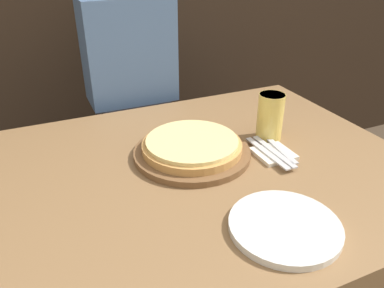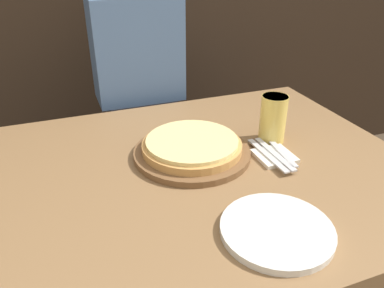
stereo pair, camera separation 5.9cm
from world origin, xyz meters
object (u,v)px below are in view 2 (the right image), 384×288
fork (267,155)px  dinner_knife (275,154)px  dinner_plate (277,230)px  spoon (282,152)px  pizza_on_board (192,148)px  diner_person (141,109)px  beer_glass (273,117)px

fork → dinner_knife: size_ratio=1.00×
dinner_plate → spoon: (0.20, 0.29, 0.01)m
dinner_plate → spoon: dinner_plate is taller
pizza_on_board → diner_person: 0.60m
beer_glass → spoon: beer_glass is taller
diner_person → fork: bearing=-71.7°
dinner_plate → spoon: size_ratio=1.43×
dinner_plate → dinner_knife: 0.34m
dinner_knife → spoon: bearing=-0.0°
spoon → diner_person: (-0.28, 0.69, -0.09)m
fork → dinner_knife: (0.03, 0.00, 0.00)m
fork → spoon: size_ratio=1.17×
pizza_on_board → dinner_knife: bearing=-23.9°
spoon → diner_person: bearing=111.9°
beer_glass → dinner_plate: size_ratio=0.61×
pizza_on_board → fork: 0.23m
beer_glass → spoon: size_ratio=0.86×
beer_glass → diner_person: (-0.30, 0.59, -0.16)m
pizza_on_board → dinner_knife: size_ratio=1.70×
spoon → beer_glass: bearing=76.2°
fork → dinner_knife: bearing=0.0°
beer_glass → pizza_on_board: bearing=-179.5°
pizza_on_board → fork: size_ratio=1.69×
pizza_on_board → fork: pizza_on_board is taller
beer_glass → fork: beer_glass is taller
beer_glass → diner_person: 0.68m
pizza_on_board → beer_glass: bearing=0.5°
dinner_plate → diner_person: size_ratio=0.19×
dinner_knife → diner_person: (-0.25, 0.69, -0.09)m
fork → dinner_plate: bearing=-116.9°
dinner_knife → diner_person: diner_person is taller
beer_glass → dinner_plate: 0.46m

